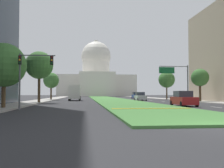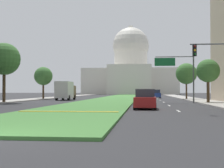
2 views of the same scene
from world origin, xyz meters
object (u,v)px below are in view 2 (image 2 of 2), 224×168
Objects in this scene: capitol_building at (131,71)px; street_tree_left_mid at (4,59)px; box_truck_delivery at (65,90)px; street_tree_right_far at (186,74)px; street_tree_left_far at (43,76)px; traffic_light_near_right at (223,61)px; overhead_guide_sign at (179,69)px; sedan_midblock at (144,96)px; sedan_distant at (156,94)px; sedan_lead_stopped at (145,100)px; street_tree_right_mid at (208,71)px.

street_tree_left_mid is (-13.07, -95.01, -3.97)m from capitol_building.
capitol_building is 6.06× the size of box_truck_delivery.
street_tree_left_far is at bearing -178.65° from street_tree_right_far.
street_tree_left_mid is (-24.24, 17.03, 2.06)m from traffic_light_near_right.
overhead_guide_sign is at bearing 8.11° from street_tree_left_mid.
sedan_distant is at bearing 81.38° from sedan_midblock.
overhead_guide_sign is 1.02× the size of box_truck_delivery.
street_tree_right_far reaches higher than sedan_distant.
overhead_guide_sign is 1.40× the size of sedan_midblock.
overhead_guide_sign is (10.25, -91.68, -5.19)m from capitol_building.
sedan_lead_stopped is (-5.59, 5.68, -2.95)m from traffic_light_near_right.
traffic_light_near_right is at bearing -84.31° from capitol_building.
street_tree_right_mid is (2.70, 19.05, 0.43)m from traffic_light_near_right.
capitol_building is at bearing 84.32° from box_truck_delivery.
street_tree_right_far is at bearing 12.97° from box_truck_delivery.
street_tree_left_far is 7.39m from box_truck_delivery.
street_tree_left_mid reaches higher than sedan_distant.
street_tree_right_mid is at bearing -29.98° from street_tree_left_far.
street_tree_left_mid is 22.40m from sedan_lead_stopped.
street_tree_left_mid is at bearing -145.00° from street_tree_right_far.
street_tree_right_mid is at bearing -78.68° from sedan_distant.
sedan_distant is 0.72× the size of box_truck_delivery.
street_tree_right_mid is at bearing -19.65° from overhead_guide_sign.
sedan_distant is (21.72, 12.30, -3.52)m from street_tree_left_far.
traffic_light_near_right is 0.85× the size of street_tree_left_far.
box_truck_delivery is at bearing 176.09° from sedan_midblock.
street_tree_right_far is at bearing 35.00° from street_tree_left_mid.
sedan_distant is at bearing 45.42° from box_truck_delivery.
street_tree_right_mid is 16.09m from sedan_lead_stopped.
street_tree_left_far is 0.92× the size of street_tree_right_far.
street_tree_left_mid reaches higher than street_tree_right_far.
capitol_building reaches higher than street_tree_left_mid.
street_tree_left_mid is 23.06m from sedan_midblock.
sedan_midblock is at bearing 116.71° from overhead_guide_sign.
street_tree_right_mid reaches higher than traffic_light_near_right.
street_tree_right_far is 22.14m from box_truck_delivery.
street_tree_right_far is (-0.60, 16.41, 0.52)m from street_tree_right_mid.
overhead_guide_sign is at bearing -63.29° from sedan_midblock.
traffic_light_near_right is 8.50m from sedan_lead_stopped.
sedan_distant is at bearing 93.55° from traffic_light_near_right.
street_tree_right_mid is at bearing -81.52° from capitol_building.
sedan_midblock is (19.06, -5.22, -3.55)m from street_tree_left_far.
street_tree_left_far is at bearing 148.59° from overhead_guide_sign.
street_tree_left_far reaches higher than street_tree_right_mid.
street_tree_left_mid is 1.39× the size of street_tree_right_mid.
sedan_midblock is at bearing 89.99° from sedan_lead_stopped.
traffic_light_near_right reaches higher than sedan_lead_stopped.
capitol_building is 95.98m from street_tree_left_mid.
sedan_distant reaches higher than sedan_lead_stopped.
street_tree_left_mid reaches higher than traffic_light_near_right.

